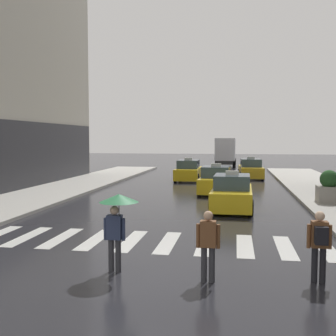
{
  "coord_description": "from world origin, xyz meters",
  "views": [
    {
      "loc": [
        2.69,
        -9.56,
        3.28
      ],
      "look_at": [
        -0.23,
        8.0,
        2.01
      ],
      "focal_mm": 43.6,
      "sensor_mm": 36.0,
      "label": 1
    }
  ],
  "objects": [
    {
      "name": "ground_plane",
      "position": [
        0.0,
        0.0,
        0.0
      ],
      "size": [
        160.0,
        160.0,
        0.0
      ],
      "primitive_type": "plane",
      "color": "#26262B"
    },
    {
      "name": "crosswalk_markings",
      "position": [
        0.0,
        3.0,
        0.0
      ],
      "size": [
        11.3,
        2.8,
        0.01
      ],
      "color": "silver",
      "rests_on": "ground"
    },
    {
      "name": "taxi_lead",
      "position": [
        2.54,
        9.58,
        0.72
      ],
      "size": [
        2.0,
        4.57,
        1.8
      ],
      "color": "yellow",
      "rests_on": "ground"
    },
    {
      "name": "taxi_second",
      "position": [
        1.54,
        15.26,
        0.72
      ],
      "size": [
        2.07,
        4.6,
        1.8
      ],
      "color": "yellow",
      "rests_on": "ground"
    },
    {
      "name": "taxi_third",
      "position": [
        -0.97,
        22.33,
        0.72
      ],
      "size": [
        1.93,
        4.54,
        1.8
      ],
      "color": "yellow",
      "rests_on": "ground"
    },
    {
      "name": "taxi_fourth",
      "position": [
        3.94,
        24.99,
        0.72
      ],
      "size": [
        2.09,
        4.61,
        1.8
      ],
      "color": "gold",
      "rests_on": "ground"
    },
    {
      "name": "box_truck",
      "position": [
        1.54,
        39.02,
        1.85
      ],
      "size": [
        2.37,
        7.57,
        3.35
      ],
      "color": "#2D2D2D",
      "rests_on": "ground"
    },
    {
      "name": "pedestrian_with_umbrella",
      "position": [
        -0.15,
        -0.04,
        1.52
      ],
      "size": [
        0.96,
        0.96,
        1.94
      ],
      "color": "#333338",
      "rests_on": "ground"
    },
    {
      "name": "pedestrian_with_backpack",
      "position": [
        4.59,
        -0.04,
        0.97
      ],
      "size": [
        0.55,
        0.43,
        1.65
      ],
      "color": "black",
      "rests_on": "ground"
    },
    {
      "name": "pedestrian_plain_coat",
      "position": [
        2.09,
        -0.38,
        0.94
      ],
      "size": [
        0.55,
        0.24,
        1.65
      ],
      "color": "#333338",
      "rests_on": "ground"
    },
    {
      "name": "planter_mid_block",
      "position": [
        7.25,
        11.44,
        0.87
      ],
      "size": [
        1.1,
        1.1,
        1.6
      ],
      "color": "#A8A399",
      "rests_on": "curb_right"
    }
  ]
}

